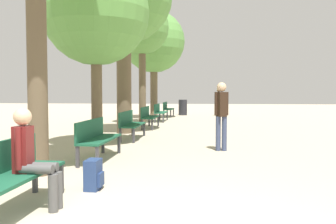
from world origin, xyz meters
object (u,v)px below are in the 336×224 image
at_px(bench_row_2, 130,123).
at_px(tree_row_1, 96,12).
at_px(person_seated, 32,155).
at_px(pedestrian_near, 219,100).
at_px(bench_row_5, 167,108).
at_px(tree_row_4, 154,42).
at_px(tree_row_3, 142,29).
at_px(bench_row_0, 10,170).
at_px(bench_row_1, 96,136).
at_px(trash_bin, 183,107).
at_px(bench_row_3, 148,115).
at_px(pedestrian_mid, 221,112).
at_px(backpack, 94,175).
at_px(bench_row_4, 160,111).

relative_size(bench_row_2, tree_row_1, 0.37).
height_order(person_seated, pedestrian_near, pedestrian_near).
distance_m(bench_row_5, tree_row_4, 3.88).
relative_size(tree_row_1, person_seated, 3.94).
bearing_deg(tree_row_3, bench_row_0, -87.42).
bearing_deg(tree_row_3, bench_row_2, -84.03).
relative_size(bench_row_1, trash_bin, 1.90).
distance_m(bench_row_3, pedestrian_near, 8.27).
xyz_separation_m(bench_row_0, tree_row_4, (-0.54, 15.44, 3.51)).
relative_size(bench_row_2, trash_bin, 1.90).
relative_size(bench_row_3, tree_row_3, 0.33).
bearing_deg(pedestrian_mid, bench_row_1, -150.89).
distance_m(tree_row_4, pedestrian_mid, 11.46).
bearing_deg(backpack, pedestrian_near, 82.39).
relative_size(bench_row_5, person_seated, 1.46).
bearing_deg(tree_row_3, pedestrian_near, 59.89).
bearing_deg(tree_row_4, bench_row_3, -84.12).
xyz_separation_m(bench_row_5, pedestrian_near, (2.92, 0.92, 0.43)).
bearing_deg(bench_row_3, pedestrian_mid, -63.90).
height_order(backpack, pedestrian_mid, pedestrian_mid).
bearing_deg(bench_row_4, tree_row_4, 106.34).
xyz_separation_m(bench_row_5, trash_bin, (0.79, 1.42, -0.03)).
distance_m(bench_row_4, trash_bin, 4.88).
bearing_deg(tree_row_1, bench_row_3, 83.78).
bearing_deg(tree_row_1, bench_row_2, 70.86).
xyz_separation_m(bench_row_3, pedestrian_near, (2.92, 7.72, 0.43)).
height_order(bench_row_1, pedestrian_near, pedestrian_near).
bearing_deg(tree_row_4, bench_row_0, -88.00).
bearing_deg(backpack, tree_row_3, 96.33).
distance_m(bench_row_2, pedestrian_near, 11.51).
height_order(bench_row_3, bench_row_5, same).
bearing_deg(bench_row_2, bench_row_4, 90.00).
xyz_separation_m(bench_row_0, backpack, (0.67, 1.08, -0.28)).
bearing_deg(bench_row_1, bench_row_4, 90.00).
height_order(bench_row_4, pedestrian_mid, pedestrian_mid).
relative_size(bench_row_2, tree_row_3, 0.33).
bearing_deg(bench_row_2, bench_row_1, -90.00).
height_order(person_seated, pedestrian_mid, pedestrian_mid).
height_order(bench_row_0, tree_row_3, tree_row_3).
distance_m(tree_row_1, trash_bin, 13.56).
distance_m(tree_row_4, pedestrian_near, 5.25).
xyz_separation_m(bench_row_4, backpack, (0.67, -12.52, -0.28)).
height_order(bench_row_1, person_seated, person_seated).
height_order(bench_row_0, bench_row_1, same).
distance_m(bench_row_2, bench_row_5, 10.20).
xyz_separation_m(tree_row_4, pedestrian_near, (3.46, 2.48, -3.08)).
bearing_deg(bench_row_3, bench_row_2, -90.00).
bearing_deg(tree_row_1, tree_row_3, 90.00).
relative_size(bench_row_1, bench_row_5, 1.00).
xyz_separation_m(bench_row_0, bench_row_1, (0.00, 3.40, 0.00)).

